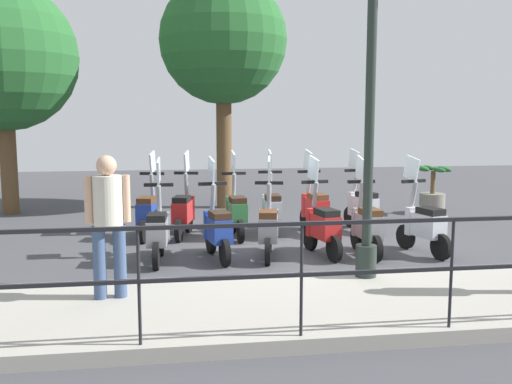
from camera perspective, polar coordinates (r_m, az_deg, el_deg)
name	(u,v)px	position (r m, az deg, el deg)	size (l,w,h in m)	color
ground_plane	(287,246)	(9.56, 3.15, -5.45)	(28.00, 28.00, 0.00)	#424247
promenade_walkway	(343,303)	(6.60, 8.72, -10.91)	(2.20, 20.00, 0.15)	#A39E93
fence_railing	(379,253)	(5.42, 12.15, -6.01)	(0.04, 16.03, 1.07)	black
lamp_post_near	(369,135)	(7.14, 11.26, 5.66)	(0.26, 0.90, 4.05)	#232D28
pedestrian_distant	(108,215)	(6.45, -14.57, -2.29)	(0.36, 0.49, 1.59)	#384C70
tree_large	(2,57)	(13.73, -24.02, 12.20)	(3.21, 3.21, 5.03)	brown
tree_distant	(223,41)	(13.53, -3.29, 14.80)	(2.93, 2.93, 5.35)	brown
potted_palm	(432,194)	(13.27, 17.23, -0.15)	(1.06, 0.66, 1.05)	slate
scooter_near_0	(424,224)	(9.30, 16.42, -3.09)	(1.21, 0.53, 1.54)	black
scooter_near_1	(366,225)	(9.01, 10.99, -3.26)	(1.23, 0.44, 1.54)	black
scooter_near_2	(322,225)	(8.88, 6.63, -3.33)	(1.22, 0.49, 1.54)	black
scooter_near_3	(268,227)	(8.68, 1.25, -3.54)	(1.22, 0.48, 1.54)	black
scooter_near_4	(218,228)	(8.60, -3.87, -3.65)	(1.22, 0.48, 1.54)	black
scooter_near_5	(158,231)	(8.54, -9.77, -3.82)	(1.23, 0.44, 1.54)	black
scooter_far_0	(362,206)	(10.90, 10.57, -1.37)	(1.22, 0.50, 1.54)	black
scooter_far_1	(314,208)	(10.53, 5.87, -1.59)	(1.23, 0.46, 1.54)	black
scooter_far_2	(272,209)	(10.38, 1.58, -1.69)	(1.23, 0.44, 1.54)	black
scooter_far_3	(236,211)	(10.12, -1.98, -1.93)	(1.23, 0.44, 1.54)	black
scooter_far_4	(184,211)	(10.26, -7.25, -1.86)	(1.22, 0.51, 1.54)	black
scooter_far_5	(149,211)	(10.26, -10.66, -1.93)	(1.22, 0.50, 1.54)	black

